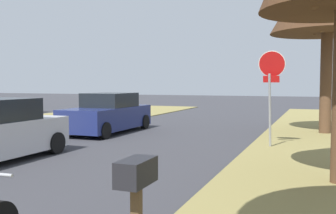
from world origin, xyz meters
TOP-DOWN VIEW (x-y plane):
  - stop_sign_far at (4.22, 11.85)m, footprint 0.81×0.76m
  - parked_sedan_navy at (-2.30, 13.36)m, footprint 1.95×4.41m
  - curbside_mailbox at (4.10, 2.88)m, footprint 0.22×0.44m

SIDE VIEW (x-z plane):
  - parked_sedan_navy at x=-2.30m, z-range -0.06..1.51m
  - curbside_mailbox at x=4.10m, z-range 0.42..1.69m
  - stop_sign_far at x=4.22m, z-range 0.69..3.59m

